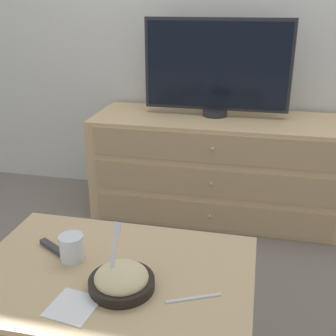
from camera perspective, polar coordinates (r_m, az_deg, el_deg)
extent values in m
plane|color=#70665B|center=(3.07, 6.40, -3.22)|extent=(12.00, 12.00, 0.00)
cube|color=tan|center=(2.67, 6.56, 0.21)|extent=(1.52, 0.53, 0.63)
cube|color=tan|center=(2.52, 5.67, -6.49)|extent=(1.40, 0.01, 0.17)
sphere|color=tan|center=(2.51, 5.66, -6.55)|extent=(0.02, 0.02, 0.02)
cube|color=tan|center=(2.43, 5.86, -2.11)|extent=(1.40, 0.01, 0.17)
sphere|color=tan|center=(2.42, 5.84, -2.16)|extent=(0.02, 0.02, 0.02)
cube|color=tan|center=(2.35, 6.05, 2.60)|extent=(1.40, 0.01, 0.17)
sphere|color=tan|center=(2.34, 6.04, 2.55)|extent=(0.02, 0.02, 0.02)
cylinder|color=#232328|center=(2.61, 6.33, 7.46)|extent=(0.15, 0.15, 0.04)
cube|color=#232328|center=(2.57, 6.62, 13.69)|extent=(0.87, 0.04, 0.53)
cube|color=black|center=(2.54, 6.57, 13.62)|extent=(0.83, 0.01, 0.49)
cube|color=tan|center=(1.43, -7.58, -13.99)|extent=(0.91, 0.62, 0.02)
cylinder|color=tan|center=(1.92, -16.54, -13.00)|extent=(0.04, 0.04, 0.46)
cylinder|color=tan|center=(1.73, 9.95, -16.82)|extent=(0.04, 0.04, 0.46)
cylinder|color=black|center=(1.34, -6.29, -15.27)|extent=(0.20, 0.20, 0.03)
ellipsoid|color=beige|center=(1.33, -6.33, -14.53)|extent=(0.17, 0.17, 0.08)
cube|color=silver|center=(1.30, -7.42, -11.85)|extent=(0.03, 0.06, 0.17)
cube|color=silver|center=(1.28, -6.88, -8.06)|extent=(0.03, 0.02, 0.04)
cylinder|color=beige|center=(1.49, -12.84, -11.00)|extent=(0.08, 0.08, 0.06)
cylinder|color=white|center=(1.48, -12.89, -10.45)|extent=(0.08, 0.08, 0.09)
cube|color=white|center=(1.30, -12.75, -17.84)|extent=(0.15, 0.15, 0.00)
cube|color=silver|center=(1.30, 3.50, -17.18)|extent=(0.16, 0.08, 0.01)
cube|color=#38383D|center=(1.56, -15.19, -10.46)|extent=(0.14, 0.10, 0.02)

